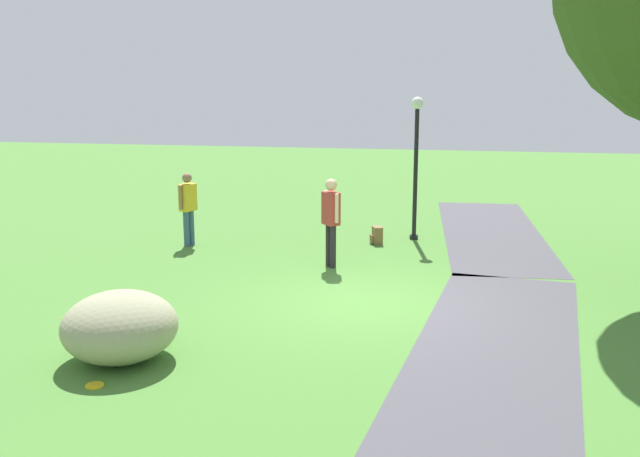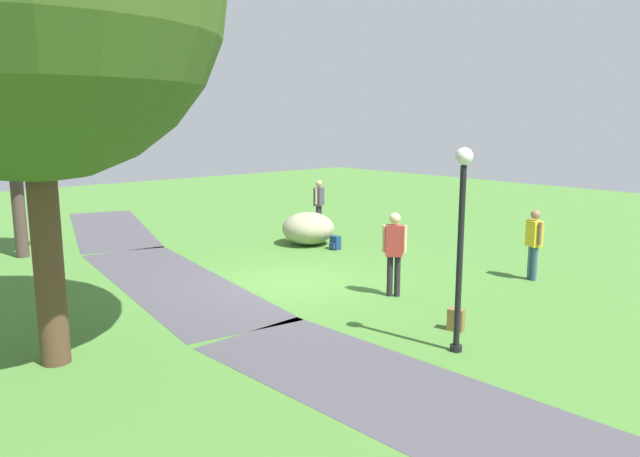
# 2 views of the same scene
# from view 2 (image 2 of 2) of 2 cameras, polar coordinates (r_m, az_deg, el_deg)

# --- Properties ---
(ground_plane) EXTENTS (48.00, 48.00, 0.00)m
(ground_plane) POSITION_cam_2_polar(r_m,az_deg,el_deg) (14.02, -2.66, -5.20)
(ground_plane) COLOR #477A31
(footpath_segment_near) EXTENTS (8.10, 2.71, 0.01)m
(footpath_segment_near) POSITION_cam_2_polar(r_m,az_deg,el_deg) (8.43, 10.73, -16.32)
(footpath_segment_near) COLOR #47444B
(footpath_segment_near) RESTS_ON ground
(footpath_segment_mid) EXTENTS (8.25, 3.42, 0.01)m
(footpath_segment_mid) POSITION_cam_2_polar(r_m,az_deg,el_deg) (14.54, -13.88, -4.93)
(footpath_segment_mid) COLOR #47444B
(footpath_segment_mid) RESTS_ON ground
(footpath_segment_far) EXTENTS (8.33, 4.56, 0.01)m
(footpath_segment_far) POSITION_cam_2_polar(r_m,az_deg,el_deg) (22.18, -19.29, 0.03)
(footpath_segment_far) COLOR #47444B
(footpath_segment_far) RESTS_ON ground
(young_tree_near_path) EXTENTS (2.36, 2.36, 4.84)m
(young_tree_near_path) POSITION_cam_2_polar(r_m,az_deg,el_deg) (18.15, -27.23, 8.75)
(young_tree_near_path) COLOR #4D3935
(young_tree_near_path) RESTS_ON ground
(lamp_post) EXTENTS (0.28, 0.28, 3.33)m
(lamp_post) POSITION_cam_2_polar(r_m,az_deg,el_deg) (9.78, 13.22, 0.10)
(lamp_post) COLOR black
(lamp_post) RESTS_ON ground
(lawn_boulder) EXTENTS (2.25, 2.25, 0.98)m
(lawn_boulder) POSITION_cam_2_polar(r_m,az_deg,el_deg) (18.21, -1.12, 0.02)
(lawn_boulder) COLOR #9B9976
(lawn_boulder) RESTS_ON ground
(woman_with_handbag) EXTENTS (0.36, 0.49, 1.69)m
(woman_with_handbag) POSITION_cam_2_polar(r_m,az_deg,el_deg) (20.65, -0.11, 2.63)
(woman_with_handbag) COLOR #2C2430
(woman_with_handbag) RESTS_ON ground
(man_near_boulder) EXTENTS (0.48, 0.37, 1.67)m
(man_near_boulder) POSITION_cam_2_polar(r_m,az_deg,el_deg) (14.97, 19.61, -1.00)
(man_near_boulder) COLOR #36576D
(man_near_boulder) RESTS_ON ground
(passerby_on_path) EXTENTS (0.43, 0.41, 1.82)m
(passerby_on_path) POSITION_cam_2_polar(r_m,az_deg,el_deg) (12.87, 7.04, -1.80)
(passerby_on_path) COLOR #262127
(passerby_on_path) RESTS_ON ground
(handbag_on_grass) EXTENTS (0.27, 0.32, 0.31)m
(handbag_on_grass) POSITION_cam_2_polar(r_m,az_deg,el_deg) (21.10, -1.97, 0.49)
(handbag_on_grass) COLOR black
(handbag_on_grass) RESTS_ON ground
(backpack_by_boulder) EXTENTS (0.29, 0.27, 0.40)m
(backpack_by_boulder) POSITION_cam_2_polar(r_m,az_deg,el_deg) (17.53, 1.44, -1.38)
(backpack_by_boulder) COLOR navy
(backpack_by_boulder) RESTS_ON ground
(spare_backpack_on_lawn) EXTENTS (0.33, 0.32, 0.40)m
(spare_backpack_on_lawn) POSITION_cam_2_polar(r_m,az_deg,el_deg) (11.24, 12.76, -8.42)
(spare_backpack_on_lawn) COLOR brown
(spare_backpack_on_lawn) RESTS_ON ground
(frisbee_on_grass) EXTENTS (0.24, 0.24, 0.02)m
(frisbee_on_grass) POSITION_cam_2_polar(r_m,az_deg,el_deg) (18.96, -2.93, -1.05)
(frisbee_on_grass) COLOR gold
(frisbee_on_grass) RESTS_ON ground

